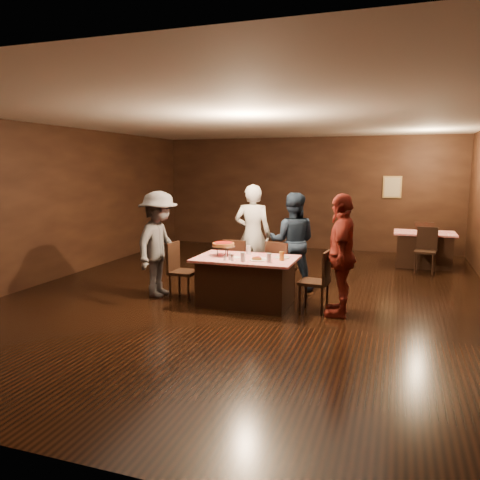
% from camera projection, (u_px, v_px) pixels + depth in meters
% --- Properties ---
extents(room, '(10.00, 10.04, 3.02)m').
position_uv_depth(room, '(253.00, 171.00, 7.91)').
color(room, black).
rests_on(room, ground).
extents(main_table, '(1.60, 1.00, 0.77)m').
position_uv_depth(main_table, '(246.00, 281.00, 7.51)').
color(main_table, red).
rests_on(main_table, ground).
extents(back_table, '(1.30, 0.90, 0.77)m').
position_uv_depth(back_table, '(424.00, 249.00, 10.45)').
color(back_table, red).
rests_on(back_table, ground).
extents(chair_far_left, '(0.42, 0.42, 0.95)m').
position_uv_depth(chair_far_left, '(237.00, 265.00, 8.33)').
color(chair_far_left, black).
rests_on(chair_far_left, ground).
extents(chair_far_right, '(0.50, 0.50, 0.95)m').
position_uv_depth(chair_far_right, '(281.00, 268.00, 8.07)').
color(chair_far_right, black).
rests_on(chair_far_right, ground).
extents(chair_end_left, '(0.43, 0.43, 0.95)m').
position_uv_depth(chair_end_left, '(184.00, 271.00, 7.85)').
color(chair_end_left, black).
rests_on(chair_end_left, ground).
extents(chair_end_right, '(0.45, 0.45, 0.95)m').
position_uv_depth(chair_end_right, '(314.00, 281.00, 7.15)').
color(chair_end_right, black).
rests_on(chair_end_right, ground).
extents(chair_back_near, '(0.48, 0.48, 0.95)m').
position_uv_depth(chair_back_near, '(426.00, 250.00, 9.78)').
color(chair_back_near, black).
rests_on(chair_back_near, ground).
extents(chair_back_far, '(0.43, 0.43, 0.95)m').
position_uv_depth(chair_back_far, '(423.00, 241.00, 10.99)').
color(chair_back_far, black).
rests_on(chair_back_far, ground).
extents(diner_white_jacket, '(0.73, 0.53, 1.89)m').
position_uv_depth(diner_white_jacket, '(253.00, 235.00, 8.75)').
color(diner_white_jacket, silver).
rests_on(diner_white_jacket, ground).
extents(diner_navy_hoodie, '(0.93, 0.77, 1.76)m').
position_uv_depth(diner_navy_hoodie, '(292.00, 241.00, 8.39)').
color(diner_navy_hoodie, '#162234').
rests_on(diner_navy_hoodie, ground).
extents(diner_grey_knit, '(0.70, 1.18, 1.80)m').
position_uv_depth(diner_grey_knit, '(159.00, 244.00, 7.96)').
color(diner_grey_knit, '#545559').
rests_on(diner_grey_knit, ground).
extents(diner_red_shirt, '(0.52, 1.10, 1.83)m').
position_uv_depth(diner_red_shirt, '(341.00, 255.00, 6.89)').
color(diner_red_shirt, maroon).
rests_on(diner_red_shirt, ground).
extents(pizza_stand, '(0.38, 0.38, 0.22)m').
position_uv_depth(pizza_stand, '(223.00, 245.00, 7.60)').
color(pizza_stand, black).
rests_on(pizza_stand, main_table).
extents(plate_with_slice, '(0.25, 0.25, 0.06)m').
position_uv_depth(plate_with_slice, '(258.00, 259.00, 7.20)').
color(plate_with_slice, white).
rests_on(plate_with_slice, main_table).
extents(plate_empty, '(0.25, 0.25, 0.01)m').
position_uv_depth(plate_empty, '(282.00, 258.00, 7.42)').
color(plate_empty, white).
rests_on(plate_empty, main_table).
extents(glass_front_left, '(0.08, 0.08, 0.14)m').
position_uv_depth(glass_front_left, '(243.00, 257.00, 7.15)').
color(glass_front_left, silver).
rests_on(glass_front_left, main_table).
extents(glass_front_right, '(0.08, 0.08, 0.14)m').
position_uv_depth(glass_front_right, '(269.00, 258.00, 7.07)').
color(glass_front_right, silver).
rests_on(glass_front_right, main_table).
extents(glass_amber, '(0.08, 0.08, 0.14)m').
position_uv_depth(glass_amber, '(282.00, 256.00, 7.21)').
color(glass_amber, '#BF7F26').
rests_on(glass_amber, main_table).
extents(glass_back, '(0.08, 0.08, 0.14)m').
position_uv_depth(glass_back, '(249.00, 250.00, 7.74)').
color(glass_back, silver).
rests_on(glass_back, main_table).
extents(condiments, '(0.17, 0.10, 0.09)m').
position_uv_depth(condiments, '(229.00, 257.00, 7.24)').
color(condiments, silver).
rests_on(condiments, main_table).
extents(napkin_center, '(0.19, 0.19, 0.01)m').
position_uv_depth(napkin_center, '(264.00, 259.00, 7.36)').
color(napkin_center, white).
rests_on(napkin_center, main_table).
extents(napkin_left, '(0.21, 0.21, 0.01)m').
position_uv_depth(napkin_left, '(236.00, 257.00, 7.45)').
color(napkin_left, white).
rests_on(napkin_left, main_table).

